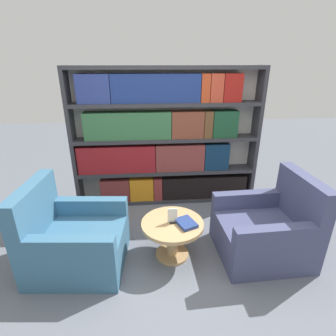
{
  "coord_description": "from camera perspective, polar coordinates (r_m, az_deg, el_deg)",
  "views": [
    {
      "loc": [
        -0.28,
        -2.22,
        2.01
      ],
      "look_at": [
        -0.04,
        0.65,
        0.82
      ],
      "focal_mm": 28.0,
      "sensor_mm": 36.0,
      "label": 1
    }
  ],
  "objects": [
    {
      "name": "coffee_table",
      "position": [
        2.88,
        0.95,
        -13.74
      ],
      "size": [
        0.66,
        0.66,
        0.43
      ],
      "color": "tan",
      "rests_on": "ground_plane"
    },
    {
      "name": "armchair_right",
      "position": [
        3.12,
        20.68,
        -12.55
      ],
      "size": [
        0.95,
        0.85,
        0.92
      ],
      "rotation": [
        0.0,
        0.0,
        -1.53
      ],
      "color": "#42476B",
      "rests_on": "ground_plane"
    },
    {
      "name": "stray_book",
      "position": [
        2.78,
        3.96,
        -11.86
      ],
      "size": [
        0.24,
        0.27,
        0.04
      ],
      "color": "navy",
      "rests_on": "coffee_table"
    },
    {
      "name": "bookshelf",
      "position": [
        3.75,
        -0.84,
        6.18
      ],
      "size": [
        2.63,
        0.3,
        1.95
      ],
      "color": "silver",
      "rests_on": "ground_plane"
    },
    {
      "name": "table_sign",
      "position": [
        2.78,
        0.98,
        -10.54
      ],
      "size": [
        0.1,
        0.06,
        0.17
      ],
      "color": "black",
      "rests_on": "coffee_table"
    },
    {
      "name": "ground_plane",
      "position": [
        3.01,
        1.84,
        -19.5
      ],
      "size": [
        14.0,
        14.0,
        0.0
      ],
      "primitive_type": "plane",
      "color": "slate"
    },
    {
      "name": "armchair_left",
      "position": [
        2.96,
        -19.93,
        -14.54
      ],
      "size": [
        0.99,
        0.89,
        0.92
      ],
      "rotation": [
        0.0,
        0.0,
        1.49
      ],
      "color": "#386684",
      "rests_on": "ground_plane"
    }
  ]
}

